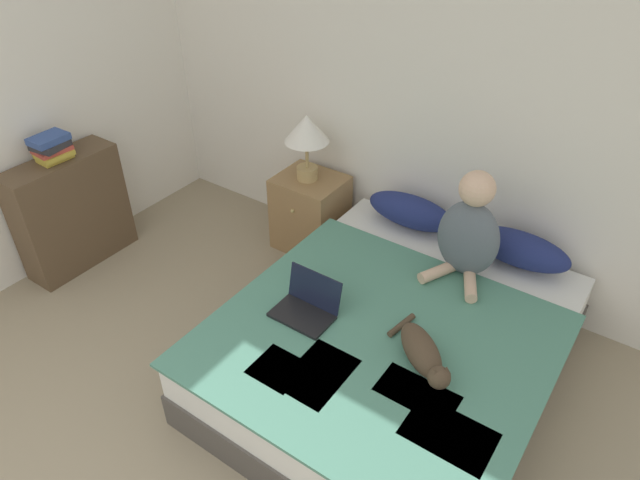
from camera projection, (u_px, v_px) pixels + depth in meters
The scene contains 11 objects.
wall_back at pixel (405, 92), 3.66m from camera, with size 5.05×0.05×2.55m.
bed at pixel (393, 348), 3.27m from camera, with size 1.71×2.03×0.46m.
pillow_near at pixel (410, 211), 3.83m from camera, with size 0.61×0.25×0.21m.
pillow_far at pixel (520, 249), 3.48m from camera, with size 0.61×0.25×0.21m.
person_sitting at pixel (469, 232), 3.29m from camera, with size 0.38×0.37×0.68m.
cat_tabby at pixel (423, 353), 2.81m from camera, with size 0.44×0.45×0.17m.
laptop_open at pixel (306, 306), 3.14m from camera, with size 0.33×0.26×0.22m.
nightstand at pixel (310, 213), 4.31m from camera, with size 0.48×0.44×0.59m.
table_lamp at pixel (307, 133), 3.92m from camera, with size 0.32×0.32×0.49m.
bookshelf at pixel (72, 212), 4.08m from camera, with size 0.27×0.79×0.84m.
book_stack_top at pixel (51, 148), 3.78m from camera, with size 0.22×0.24×0.18m.
Camera 1 is at (1.57, 0.28, 2.64)m, focal length 32.00 mm.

